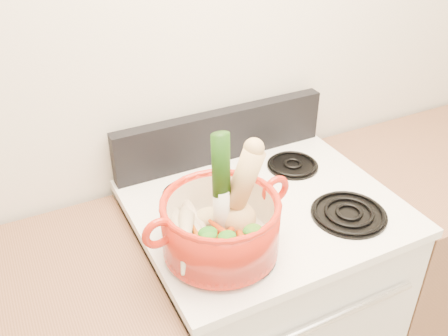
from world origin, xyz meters
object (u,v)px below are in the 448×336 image
squash (238,193)px  leek (222,186)px  stove_body (259,313)px  dutch_oven (221,226)px

squash → leek: bearing=-170.1°
stove_body → leek: 0.73m
squash → leek: leek is taller
squash → dutch_oven: bearing=-150.6°
leek → dutch_oven: bearing=-122.5°
stove_body → dutch_oven: (-0.22, -0.14, 0.58)m
dutch_oven → leek: size_ratio=0.98×
dutch_oven → squash: bearing=4.3°
dutch_oven → leek: leek is taller
dutch_oven → leek: bearing=49.9°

